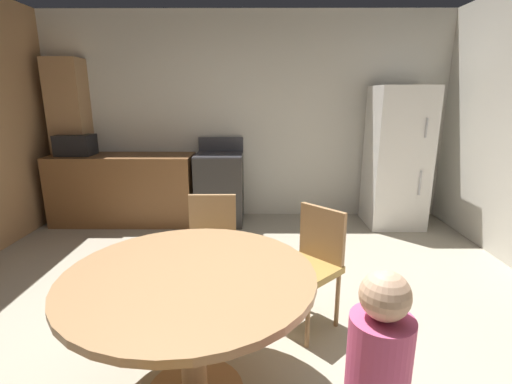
# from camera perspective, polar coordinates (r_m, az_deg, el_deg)

# --- Properties ---
(ground_plane) EXTENTS (14.00, 14.00, 0.00)m
(ground_plane) POSITION_cam_1_polar(r_m,az_deg,el_deg) (2.62, -3.59, -24.20)
(ground_plane) COLOR #A89E89
(wall_back) EXTENTS (5.62, 0.12, 2.70)m
(wall_back) POSITION_cam_1_polar(r_m,az_deg,el_deg) (5.11, -1.49, 11.38)
(wall_back) COLOR beige
(wall_back) RESTS_ON ground
(kitchen_counter) EXTENTS (1.82, 0.60, 0.90)m
(kitchen_counter) POSITION_cam_1_polar(r_m,az_deg,el_deg) (5.16, -19.64, 0.43)
(kitchen_counter) COLOR brown
(kitchen_counter) RESTS_ON ground
(pantry_column) EXTENTS (0.44, 0.36, 2.10)m
(pantry_column) POSITION_cam_1_polar(r_m,az_deg,el_deg) (5.49, -26.37, 6.96)
(pantry_column) COLOR #9E754C
(pantry_column) RESTS_ON ground
(oven_range) EXTENTS (0.60, 0.60, 1.10)m
(oven_range) POSITION_cam_1_polar(r_m,az_deg,el_deg) (4.87, -5.59, 0.63)
(oven_range) COLOR #2D2B28
(oven_range) RESTS_ON ground
(refrigerator) EXTENTS (0.68, 0.68, 1.76)m
(refrigerator) POSITION_cam_1_polar(r_m,az_deg,el_deg) (5.02, 20.88, 4.98)
(refrigerator) COLOR white
(refrigerator) RESTS_ON ground
(microwave) EXTENTS (0.44, 0.32, 0.26)m
(microwave) POSITION_cam_1_polar(r_m,az_deg,el_deg) (5.28, -26.07, 6.53)
(microwave) COLOR black
(microwave) RESTS_ON kitchen_counter
(dining_table) EXTENTS (1.30, 1.30, 0.76)m
(dining_table) POSITION_cam_1_polar(r_m,az_deg,el_deg) (2.04, -10.06, -15.92)
(dining_table) COLOR #9E754C
(dining_table) RESTS_ON ground
(chair_north) EXTENTS (0.41, 0.41, 0.87)m
(chair_north) POSITION_cam_1_polar(r_m,az_deg,el_deg) (3.00, -6.83, -7.79)
(chair_north) COLOR #9E754C
(chair_north) RESTS_ON ground
(chair_northeast) EXTENTS (0.57, 0.57, 0.87)m
(chair_northeast) POSITION_cam_1_polar(r_m,az_deg,el_deg) (2.72, 8.53, -10.32)
(chair_northeast) COLOR #9E754C
(chair_northeast) RESTS_ON ground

